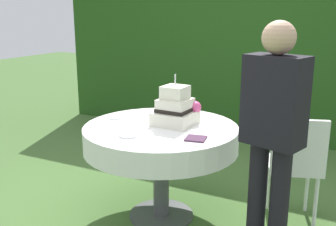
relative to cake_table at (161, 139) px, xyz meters
The scene contains 9 objects.
ground_plane 0.67m from the cake_table, ahead, with size 20.00×20.00×0.00m, color #476B33.
foliage_hedge 2.63m from the cake_table, 90.00° to the left, with size 5.52×0.45×2.29m, color #234C19.
cake_table is the anchor object (origin of this frame).
wedding_cake 0.26m from the cake_table, 50.36° to the left, with size 0.33×0.32×0.40m.
serving_plate_near 0.46m from the cake_table, behind, with size 0.13×0.13×0.01m, color white.
serving_plate_far 0.35m from the cake_table, 105.81° to the right, with size 0.15×0.15×0.01m, color white.
napkin_stack 0.42m from the cake_table, 25.64° to the right, with size 0.14×0.14×0.01m, color #4C2D47.
garden_chair 1.05m from the cake_table, 19.59° to the left, with size 0.51×0.51×0.89m.
standing_person 0.99m from the cake_table, 16.42° to the right, with size 0.40×0.30×1.60m.
Camera 1 is at (1.38, -2.63, 1.65)m, focal length 42.36 mm.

